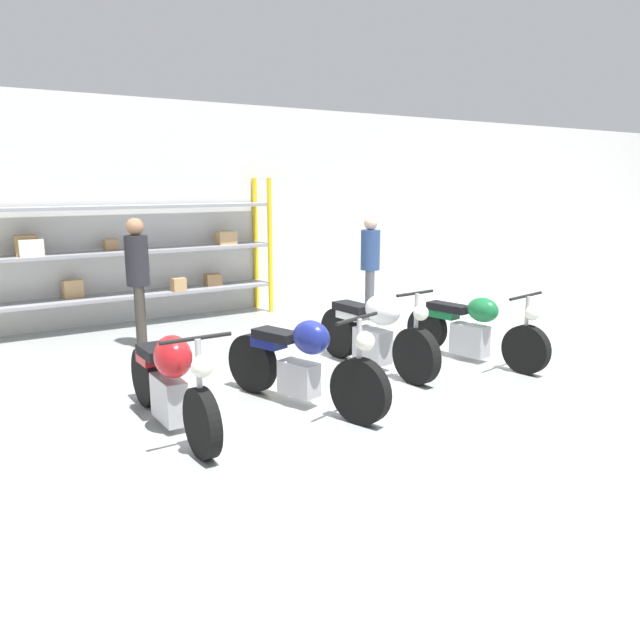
% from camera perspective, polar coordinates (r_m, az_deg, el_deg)
% --- Properties ---
extents(ground_plane, '(30.00, 30.00, 0.00)m').
position_cam_1_polar(ground_plane, '(7.17, 1.75, -6.06)').
color(ground_plane, '#9EA3A0').
extents(back_wall, '(30.00, 0.08, 3.60)m').
position_cam_1_polar(back_wall, '(11.03, -12.55, 9.72)').
color(back_wall, silver).
rests_on(back_wall, ground_plane).
extents(shelving_rack, '(4.78, 0.63, 2.35)m').
position_cam_1_polar(shelving_rack, '(10.40, -17.20, 5.89)').
color(shelving_rack, yellow).
rests_on(shelving_rack, ground_plane).
extents(motorcycle_red, '(0.62, 2.13, 1.05)m').
position_cam_1_polar(motorcycle_red, '(5.99, -13.53, -5.49)').
color(motorcycle_red, black).
rests_on(motorcycle_red, ground_plane).
extents(motorcycle_blue, '(0.88, 2.07, 1.05)m').
position_cam_1_polar(motorcycle_blue, '(6.40, -1.57, -3.97)').
color(motorcycle_blue, black).
rests_on(motorcycle_blue, ground_plane).
extents(motorcycle_white, '(0.56, 2.08, 1.07)m').
position_cam_1_polar(motorcycle_white, '(7.70, 5.07, -1.11)').
color(motorcycle_white, black).
rests_on(motorcycle_white, ground_plane).
extents(motorcycle_green, '(0.70, 2.09, 0.97)m').
position_cam_1_polar(motorcycle_green, '(8.30, 13.83, -0.84)').
color(motorcycle_green, black).
rests_on(motorcycle_green, ground_plane).
extents(person_browsing, '(0.43, 0.43, 1.73)m').
position_cam_1_polar(person_browsing, '(10.52, 4.61, 5.59)').
color(person_browsing, '#595960').
rests_on(person_browsing, ground_plane).
extents(person_near_rack, '(0.42, 0.42, 1.81)m').
position_cam_1_polar(person_near_rack, '(9.01, -16.33, 4.29)').
color(person_near_rack, '#38332D').
rests_on(person_near_rack, ground_plane).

